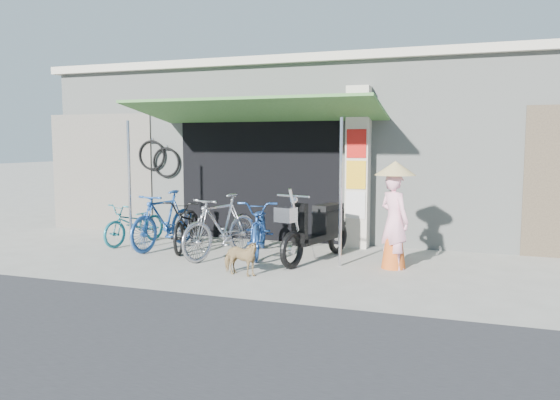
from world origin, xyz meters
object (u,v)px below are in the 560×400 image
(bike_silver, at_px, (221,226))
(moped, at_px, (318,229))
(bike_blue, at_px, (164,220))
(nun, at_px, (394,215))
(bike_black, at_px, (188,224))
(street_dog, at_px, (240,258))
(bike_teal, at_px, (135,224))
(bike_navy, at_px, (260,227))

(bike_silver, height_order, moped, moped)
(bike_blue, height_order, nun, nun)
(bike_silver, bearing_deg, nun, 21.29)
(bike_black, height_order, moped, moped)
(street_dog, bearing_deg, bike_black, 57.06)
(bike_black, distance_m, nun, 3.83)
(moped, bearing_deg, bike_black, -167.04)
(bike_blue, height_order, street_dog, bike_blue)
(bike_silver, distance_m, moped, 1.66)
(bike_teal, bearing_deg, bike_navy, 8.51)
(moped, bearing_deg, bike_navy, -168.96)
(bike_teal, xyz_separation_m, bike_navy, (2.67, -0.18, 0.09))
(bike_black, xyz_separation_m, street_dog, (1.72, -1.55, -0.20))
(nun, bearing_deg, bike_teal, 34.39)
(moped, distance_m, nun, 1.33)
(street_dog, distance_m, nun, 2.49)
(bike_navy, xyz_separation_m, moped, (1.07, -0.09, 0.03))
(bike_blue, relative_size, bike_navy, 0.95)
(bike_teal, distance_m, bike_black, 1.23)
(bike_teal, relative_size, bike_blue, 0.86)
(bike_silver, distance_m, bike_navy, 0.71)
(bike_navy, bearing_deg, street_dog, -96.18)
(bike_silver, height_order, street_dog, bike_silver)
(bike_teal, height_order, moped, moped)
(bike_black, height_order, street_dog, bike_black)
(bike_navy, bearing_deg, bike_silver, -157.35)
(street_dog, bearing_deg, bike_teal, 69.24)
(bike_blue, xyz_separation_m, bike_silver, (1.35, -0.40, 0.01))
(bike_teal, height_order, bike_blue, bike_blue)
(bike_teal, distance_m, bike_blue, 0.82)
(bike_black, distance_m, moped, 2.53)
(bike_blue, height_order, bike_navy, bike_blue)
(nun, bearing_deg, bike_silver, 42.92)
(bike_black, bearing_deg, bike_silver, -43.31)
(bike_navy, relative_size, nun, 1.12)
(bike_teal, xyz_separation_m, bike_black, (1.22, -0.14, 0.06))
(bike_blue, xyz_separation_m, street_dog, (2.16, -1.47, -0.27))
(bike_blue, distance_m, moped, 2.96)
(bike_silver, bearing_deg, bike_blue, -178.77)
(bike_black, xyz_separation_m, bike_silver, (0.91, -0.48, 0.08))
(bike_silver, bearing_deg, bike_navy, 56.69)
(bike_silver, height_order, bike_navy, bike_silver)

